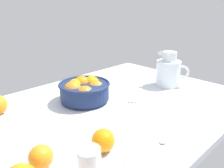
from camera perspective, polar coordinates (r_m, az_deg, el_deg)
name	(u,v)px	position (r cm, az deg, el deg)	size (l,w,h in cm)	color
ground_plane	(111,108)	(103.84, -0.32, -6.01)	(124.70, 89.58, 3.00)	silver
fruit_bowl	(84,90)	(105.91, -6.94, -1.55)	(23.49, 23.49, 10.96)	navy
juice_pitcher	(168,73)	(128.91, 13.80, 2.59)	(13.05, 16.54, 19.45)	white
juice_glass	(89,166)	(62.85, -5.66, -19.56)	(6.18, 6.18, 8.87)	white
loose_orange_1	(103,140)	(72.28, -2.22, -13.85)	(7.27, 7.27, 7.27)	orange
loose_orange_4	(41,157)	(69.05, -17.28, -16.91)	(6.79, 6.79, 6.79)	orange
spoon	(153,147)	(76.31, 10.26, -15.08)	(18.15, 3.92, 1.00)	silver
herb_sprig_0	(132,102)	(105.65, 5.10, -4.56)	(3.59, 5.19, 0.95)	#387C42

